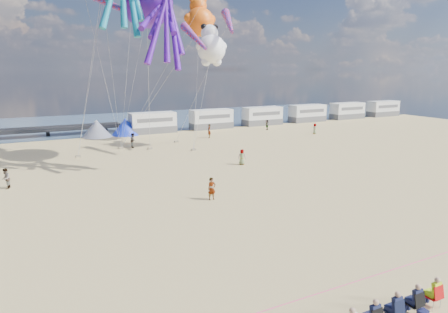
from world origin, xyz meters
TOP-DOWN VIEW (x-y plane):
  - ground at (0.00, 0.00)m, footprint 120.00×120.00m
  - water at (0.00, 55.00)m, footprint 120.00×120.00m
  - motorhome_0 at (6.00, 40.00)m, footprint 6.60×2.50m
  - motorhome_1 at (15.50, 40.00)m, footprint 6.60×2.50m
  - motorhome_2 at (25.00, 40.00)m, footprint 6.60×2.50m
  - motorhome_3 at (34.50, 40.00)m, footprint 6.60×2.50m
  - motorhome_4 at (44.00, 40.00)m, footprint 6.60×2.50m
  - motorhome_5 at (53.50, 40.00)m, footprint 6.60×2.50m
  - tent_white at (-2.00, 40.00)m, footprint 4.00×4.00m
  - tent_blue at (2.00, 40.00)m, footprint 4.00×4.00m
  - spectator_row at (0.28, -7.73)m, footprint 6.10×0.90m
  - rope_line at (0.00, -5.00)m, footprint 34.00×0.03m
  - standing_person at (0.43, 8.15)m, footprint 0.60×0.39m
  - beachgoer_0 at (7.72, 16.57)m, footprint 0.66×0.64m
  - beachgoer_1 at (0.48, 30.07)m, footprint 0.76×0.97m
  - beachgoer_4 at (22.63, 34.93)m, footprint 0.71×0.97m
  - beachgoer_5 at (11.52, 32.28)m, footprint 0.99×1.81m
  - beachgoer_6 at (26.55, 28.33)m, footprint 0.66×0.61m
  - beachgoer_7 at (-12.73, 17.93)m, footprint 0.66×0.88m
  - sandbag_a at (-6.18, 27.37)m, footprint 0.50×0.35m
  - sandbag_b at (1.92, 28.07)m, footprint 0.50×0.35m
  - sandbag_c at (6.15, 25.08)m, footprint 0.50×0.35m
  - sandbag_d at (6.22, 30.93)m, footprint 0.50×0.35m
  - sandbag_e at (-0.98, 30.13)m, footprint 0.50×0.35m
  - kite_octopus_purple at (0.78, 23.33)m, footprint 7.59×10.66m
  - kite_panda at (9.04, 26.19)m, footprint 5.08×4.95m
  - kite_teddy_orange at (9.69, 30.83)m, footprint 4.73×4.51m
  - windsock_mid at (10.46, 24.68)m, footprint 3.18×6.40m
  - windsock_right at (5.91, 23.76)m, footprint 1.33×5.57m

SIDE VIEW (x-z plane):
  - ground at x=0.00m, z-range 0.00..0.00m
  - water at x=0.00m, z-range 0.02..0.02m
  - rope_line at x=0.00m, z-range 0.00..0.04m
  - sandbag_a at x=-6.18m, z-range 0.00..0.22m
  - sandbag_b at x=1.92m, z-range 0.00..0.22m
  - sandbag_c at x=6.15m, z-range 0.00..0.22m
  - sandbag_d at x=6.22m, z-range 0.00..0.22m
  - sandbag_e at x=-0.98m, z-range 0.00..0.22m
  - spectator_row at x=0.28m, z-range 0.00..1.30m
  - beachgoer_6 at x=26.55m, z-range 0.00..1.51m
  - beachgoer_0 at x=7.72m, z-range 0.00..1.53m
  - beachgoer_4 at x=22.63m, z-range 0.00..1.53m
  - beachgoer_7 at x=-12.73m, z-range 0.00..1.63m
  - standing_person at x=0.43m, z-range 0.00..1.63m
  - beachgoer_1 at x=0.48m, z-range 0.00..1.75m
  - beachgoer_5 at x=11.52m, z-range 0.00..1.86m
  - tent_white at x=-2.00m, z-range 0.00..2.40m
  - tent_blue at x=2.00m, z-range 0.00..2.40m
  - motorhome_0 at x=6.00m, z-range 0.00..3.00m
  - motorhome_1 at x=15.50m, z-range 0.00..3.00m
  - motorhome_2 at x=25.00m, z-range 0.00..3.00m
  - motorhome_3 at x=34.50m, z-range 0.00..3.00m
  - motorhome_4 at x=44.00m, z-range 0.00..3.00m
  - motorhome_5 at x=53.50m, z-range 0.00..3.00m
  - kite_panda at x=9.04m, z-range 8.62..14.24m
  - windsock_right at x=5.91m, z-range 9.73..15.25m
  - windsock_mid at x=10.46m, z-range 11.11..17.57m
  - kite_teddy_orange at x=9.69m, z-range 11.86..17.92m
  - kite_octopus_purple at x=0.78m, z-range 9.84..21.04m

